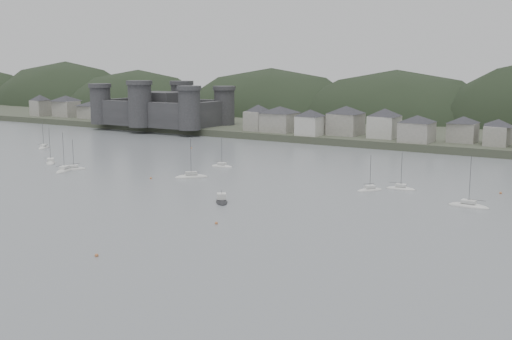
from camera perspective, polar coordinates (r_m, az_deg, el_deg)
The scene contains 7 objects.
ground at distance 110.01m, azimuth -21.28°, elevation -8.75°, with size 900.00×900.00×0.00m, color slate.
far_shore_land at distance 368.03m, azimuth 18.39°, elevation 4.25°, with size 900.00×250.00×3.00m, color #383D2D.
forested_ridge at distance 343.55m, azimuth 18.05°, elevation 1.76°, with size 851.55×103.94×102.57m.
castle at distance 317.35m, azimuth -8.54°, elevation 5.55°, with size 66.00×43.00×20.00m.
moored_fleet at distance 162.02m, azimuth -6.04°, elevation -2.22°, with size 234.08×132.00×13.46m.
motor_launch_far at distance 153.16m, azimuth -3.13°, elevation -2.84°, with size 6.93×7.71×3.83m.
mooring_buoys at distance 148.29m, azimuth -3.81°, elevation -3.32°, with size 147.59×150.89×0.70m.
Camera 1 is at (84.61, -61.72, 33.67)m, focal length 44.17 mm.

